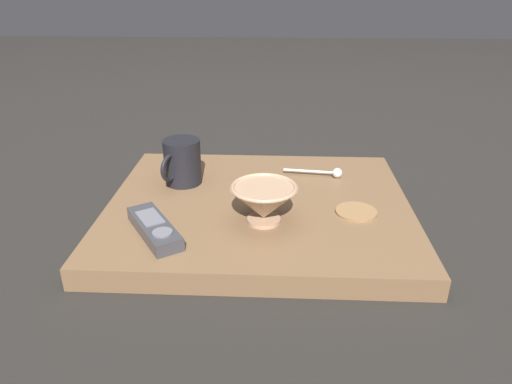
# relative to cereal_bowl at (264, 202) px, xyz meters

# --- Properties ---
(ground_plane) EXTENTS (6.00, 6.00, 0.00)m
(ground_plane) POSITION_rel_cereal_bowl_xyz_m (-0.09, -0.01, -0.09)
(ground_plane) COLOR black
(table) EXTENTS (0.55, 0.65, 0.04)m
(table) POSITION_rel_cereal_bowl_xyz_m (-0.09, -0.01, -0.07)
(table) COLOR brown
(table) RESTS_ON ground
(cereal_bowl) EXTENTS (0.13, 0.13, 0.08)m
(cereal_bowl) POSITION_rel_cereal_bowl_xyz_m (0.00, 0.00, 0.00)
(cereal_bowl) COLOR tan
(cereal_bowl) RESTS_ON table
(coffee_mug) EXTENTS (0.12, 0.08, 0.10)m
(coffee_mug) POSITION_rel_cereal_bowl_xyz_m (-0.18, -0.20, 0.01)
(coffee_mug) COLOR black
(coffee_mug) RESTS_ON table
(teaspoon) EXTENTS (0.03, 0.14, 0.02)m
(teaspoon) POSITION_rel_cereal_bowl_xyz_m (-0.23, 0.15, -0.03)
(teaspoon) COLOR silver
(teaspoon) RESTS_ON table
(tv_remote_near) EXTENTS (0.17, 0.14, 0.03)m
(tv_remote_near) POSITION_rel_cereal_bowl_xyz_m (0.06, -0.21, -0.03)
(tv_remote_near) COLOR #38383D
(tv_remote_near) RESTS_ON table
(drink_coaster) EXTENTS (0.09, 0.09, 0.01)m
(drink_coaster) POSITION_rel_cereal_bowl_xyz_m (-0.05, 0.19, -0.04)
(drink_coaster) COLOR olive
(drink_coaster) RESTS_ON table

